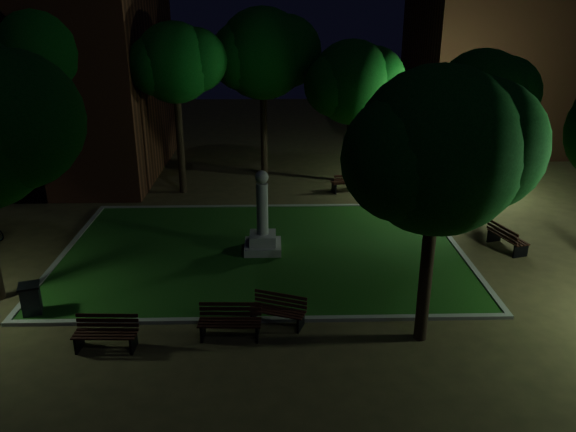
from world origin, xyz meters
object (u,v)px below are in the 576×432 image
bench_right_side (506,238)px  trash_bin (31,300)px  bench_near_left (230,322)px  bench_near_right (278,311)px  monument (263,229)px  bench_far_side (350,183)px  bench_west_near (106,334)px

bench_right_side → trash_bin: (-16.51, -4.54, 0.05)m
bench_near_left → bench_near_right: bearing=27.7°
monument → bench_near_left: (-0.85, -5.88, -0.49)m
bench_right_side → bench_near_right: bearing=104.6°
monument → bench_near_right: (0.54, -5.22, -0.53)m
bench_right_side → trash_bin: 17.12m
bench_near_left → bench_far_side: 14.23m
bench_far_side → trash_bin: trash_bin is taller
bench_right_side → bench_far_side: bench_far_side is taller
bench_near_right → trash_bin: size_ratio=1.69×
bench_far_side → trash_bin: (-11.34, -11.90, 0.05)m
bench_right_side → trash_bin: trash_bin is taller
monument → bench_near_right: size_ratio=1.82×
bench_right_side → bench_far_side: (-5.17, 7.35, 0.00)m
monument → bench_far_side: 8.56m
monument → bench_west_near: (-4.24, -6.37, -0.51)m
monument → bench_near_left: 5.96m
bench_right_side → bench_near_left: bearing=104.0°
bench_near_left → bench_west_near: 3.42m
bench_west_near → bench_right_side: (13.72, 6.40, 0.02)m
bench_near_left → trash_bin: trash_bin is taller
trash_bin → bench_west_near: bearing=-33.7°
monument → trash_bin: bearing=-147.3°
monument → bench_near_right: bearing=-84.1°
bench_right_side → monument: bearing=74.4°
monument → bench_west_near: 7.67m
bench_near_left → bench_right_side: size_ratio=0.94×
bench_west_near → trash_bin: 3.35m
bench_near_right → bench_right_side: (8.94, 5.25, 0.04)m
bench_near_right → bench_west_near: 4.92m
bench_west_near → bench_far_side: bearing=60.3°
bench_west_near → monument: bearing=58.5°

